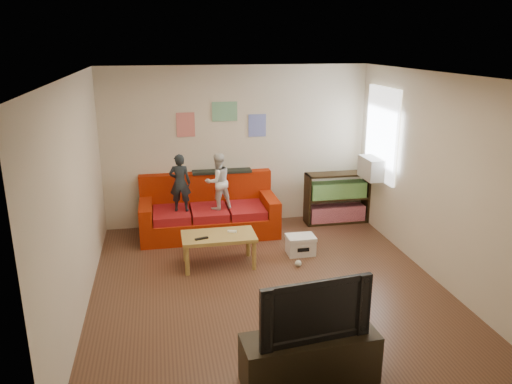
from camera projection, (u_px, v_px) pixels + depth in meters
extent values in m
cube|color=brown|center=(268.00, 287.00, 6.52)|extent=(4.50, 5.00, 0.01)
cube|color=white|center=(269.00, 74.00, 5.73)|extent=(4.50, 5.00, 0.01)
cube|color=beige|center=(237.00, 146.00, 8.48)|extent=(4.50, 0.01, 2.70)
cube|color=beige|center=(340.00, 279.00, 3.77)|extent=(4.50, 0.01, 2.70)
cube|color=beige|center=(76.00, 198.00, 5.71)|extent=(0.01, 5.00, 2.70)
cube|color=beige|center=(436.00, 178.00, 6.54)|extent=(0.01, 5.00, 2.70)
cube|color=#9E2205|center=(209.00, 224.00, 8.25)|extent=(2.22, 1.00, 0.33)
cube|color=#9E2205|center=(206.00, 190.00, 8.48)|extent=(2.22, 0.20, 0.61)
cube|color=#9E2205|center=(146.00, 211.00, 7.97)|extent=(0.20, 1.00, 0.28)
cube|color=#9E2205|center=(269.00, 203.00, 8.34)|extent=(0.20, 1.00, 0.28)
cube|color=maroon|center=(172.00, 215.00, 7.99)|extent=(0.58, 0.75, 0.13)
cube|color=maroon|center=(209.00, 212.00, 8.11)|extent=(0.58, 0.75, 0.13)
cube|color=maroon|center=(246.00, 210.00, 8.22)|extent=(0.58, 0.75, 0.13)
cube|color=black|center=(222.00, 171.00, 8.44)|extent=(1.00, 0.24, 0.04)
imported|color=black|center=(180.00, 183.00, 7.85)|extent=(0.37, 0.28, 0.93)
imported|color=white|center=(218.00, 181.00, 7.96)|extent=(0.54, 0.48, 0.91)
cube|color=#B29144|center=(219.00, 236.00, 7.01)|extent=(1.03, 0.57, 0.05)
cylinder|color=#B29144|center=(187.00, 261.00, 6.78)|extent=(0.06, 0.06, 0.41)
cylinder|color=#B29144|center=(254.00, 256.00, 6.95)|extent=(0.06, 0.06, 0.41)
cylinder|color=#B29144|center=(185.00, 248.00, 7.21)|extent=(0.06, 0.06, 0.41)
cylinder|color=#B29144|center=(248.00, 243.00, 7.38)|extent=(0.06, 0.06, 0.41)
cube|color=black|center=(202.00, 238.00, 6.84)|extent=(0.19, 0.10, 0.02)
cube|color=white|center=(232.00, 231.00, 7.08)|extent=(0.14, 0.08, 0.03)
cube|color=black|center=(307.00, 200.00, 8.60)|extent=(0.03, 0.33, 0.89)
cube|color=black|center=(366.00, 196.00, 8.80)|extent=(0.03, 0.33, 0.89)
cube|color=black|center=(336.00, 221.00, 8.82)|extent=(1.11, 0.33, 0.03)
cube|color=black|center=(338.00, 174.00, 8.57)|extent=(1.11, 0.33, 0.03)
cube|color=black|center=(337.00, 198.00, 8.70)|extent=(1.05, 0.33, 0.03)
cube|color=#8C3F4D|center=(336.00, 213.00, 8.78)|extent=(0.98, 0.28, 0.27)
cube|color=#4F8C3F|center=(337.00, 190.00, 8.66)|extent=(0.98, 0.28, 0.27)
cube|color=white|center=(382.00, 134.00, 8.00)|extent=(0.04, 1.08, 1.48)
cube|color=#B7B2A3|center=(372.00, 168.00, 8.14)|extent=(0.28, 0.55, 0.35)
cube|color=#D87266|center=(186.00, 125.00, 8.18)|extent=(0.30, 0.01, 0.40)
cube|color=#72B27F|center=(225.00, 112.00, 8.25)|extent=(0.42, 0.01, 0.32)
cube|color=#727FCC|center=(257.00, 125.00, 8.42)|extent=(0.30, 0.01, 0.38)
cube|color=white|center=(301.00, 246.00, 7.47)|extent=(0.40, 0.30, 0.24)
cube|color=white|center=(301.00, 238.00, 7.43)|extent=(0.42, 0.32, 0.05)
cube|color=black|center=(303.00, 250.00, 7.32)|extent=(0.18, 0.00, 0.06)
cube|color=black|center=(310.00, 358.00, 4.65)|extent=(1.30, 0.50, 0.48)
imported|color=black|center=(312.00, 307.00, 4.49)|extent=(1.07, 0.26, 0.61)
sphere|color=beige|center=(298.00, 263.00, 7.08)|extent=(0.12, 0.12, 0.09)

